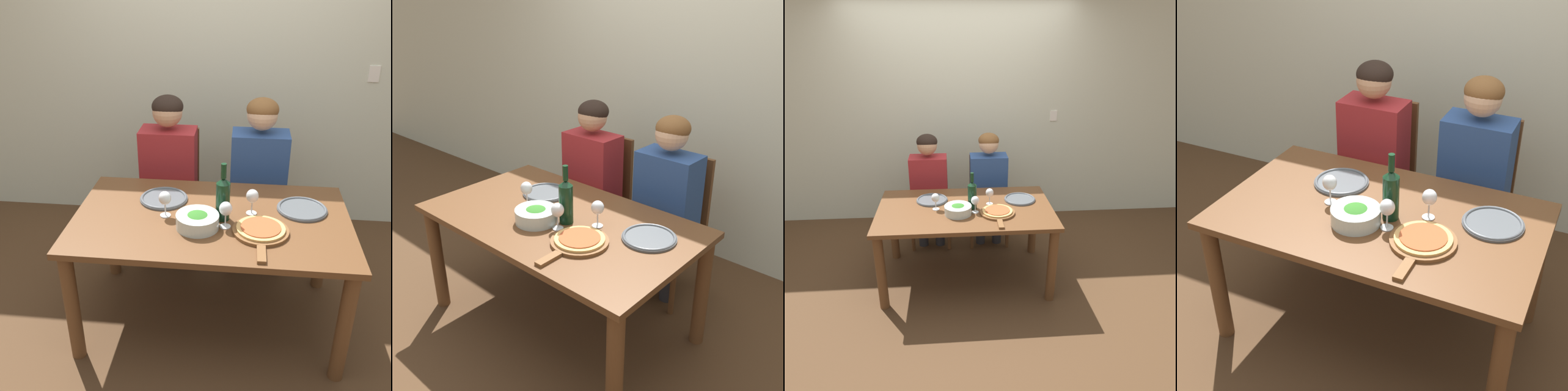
{
  "view_description": "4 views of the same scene",
  "coord_description": "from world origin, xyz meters",
  "views": [
    {
      "loc": [
        0.15,
        -2.21,
        2.0
      ],
      "look_at": [
        -0.09,
        -0.02,
        0.86
      ],
      "focal_mm": 42.0,
      "sensor_mm": 36.0,
      "label": 1
    },
    {
      "loc": [
        1.62,
        -1.61,
        1.89
      ],
      "look_at": [
        0.06,
        0.17,
        0.82
      ],
      "focal_mm": 42.0,
      "sensor_mm": 36.0,
      "label": 2
    },
    {
      "loc": [
        -0.1,
        -3.05,
        2.16
      ],
      "look_at": [
        0.14,
        0.03,
        0.82
      ],
      "focal_mm": 35.0,
      "sensor_mm": 36.0,
      "label": 3
    },
    {
      "loc": [
        0.9,
        -1.97,
        2.12
      ],
      "look_at": [
        -0.03,
        -0.01,
        0.82
      ],
      "focal_mm": 50.0,
      "sensor_mm": 36.0,
      "label": 4
    }
  ],
  "objects": [
    {
      "name": "wine_glass_right",
      "position": [
        0.22,
        0.06,
        0.83
      ],
      "size": [
        0.07,
        0.07,
        0.15
      ],
      "color": "silver",
      "rests_on": "dining_table"
    },
    {
      "name": "chair_left",
      "position": [
        -0.35,
        0.78,
        0.5
      ],
      "size": [
        0.42,
        0.42,
        0.93
      ],
      "color": "brown",
      "rests_on": "ground"
    },
    {
      "name": "wine_bottle",
      "position": [
        0.06,
        -0.02,
        0.86
      ],
      "size": [
        0.08,
        0.08,
        0.33
      ],
      "color": "black",
      "rests_on": "dining_table"
    },
    {
      "name": "dinner_plate_right",
      "position": [
        0.51,
        0.13,
        0.73
      ],
      "size": [
        0.29,
        0.29,
        0.02
      ],
      "color": "#4C5156",
      "rests_on": "dining_table"
    },
    {
      "name": "dining_table",
      "position": [
        0.0,
        0.0,
        0.61
      ],
      "size": [
        1.54,
        0.91,
        0.72
      ],
      "color": "brown",
      "rests_on": "ground"
    },
    {
      "name": "wine_glass_centre",
      "position": [
        0.08,
        -0.1,
        0.83
      ],
      "size": [
        0.07,
        0.07,
        0.15
      ],
      "color": "silver",
      "rests_on": "dining_table"
    },
    {
      "name": "pizza_on_board",
      "position": [
        0.27,
        -0.14,
        0.74
      ],
      "size": [
        0.3,
        0.44,
        0.04
      ],
      "color": "brown",
      "rests_on": "dining_table"
    },
    {
      "name": "wine_glass_left",
      "position": [
        -0.26,
        -0.02,
        0.83
      ],
      "size": [
        0.07,
        0.07,
        0.15
      ],
      "color": "silver",
      "rests_on": "dining_table"
    },
    {
      "name": "ground_plane",
      "position": [
        0.0,
        0.0,
        0.0
      ],
      "size": [
        40.0,
        40.0,
        0.0
      ],
      "primitive_type": "plane",
      "color": "#4C331E"
    },
    {
      "name": "person_man",
      "position": [
        0.27,
        0.66,
        0.73
      ],
      "size": [
        0.47,
        0.51,
        1.22
      ],
      "color": "#28282D",
      "rests_on": "ground"
    },
    {
      "name": "back_wall",
      "position": [
        0.0,
        1.36,
        1.35
      ],
      "size": [
        10.0,
        0.06,
        2.7
      ],
      "color": "beige",
      "rests_on": "ground"
    },
    {
      "name": "person_woman",
      "position": [
        -0.35,
        0.66,
        0.73
      ],
      "size": [
        0.47,
        0.51,
        1.22
      ],
      "color": "#28282D",
      "rests_on": "ground"
    },
    {
      "name": "broccoli_bowl",
      "position": [
        -0.07,
        -0.12,
        0.76
      ],
      "size": [
        0.23,
        0.23,
        0.09
      ],
      "color": "silver",
      "rests_on": "dining_table"
    },
    {
      "name": "dinner_plate_left",
      "position": [
        -0.3,
        0.18,
        0.73
      ],
      "size": [
        0.29,
        0.29,
        0.02
      ],
      "color": "#4C5156",
      "rests_on": "dining_table"
    },
    {
      "name": "chair_right",
      "position": [
        0.27,
        0.78,
        0.5
      ],
      "size": [
        0.42,
        0.42,
        0.93
      ],
      "color": "brown",
      "rests_on": "ground"
    }
  ]
}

